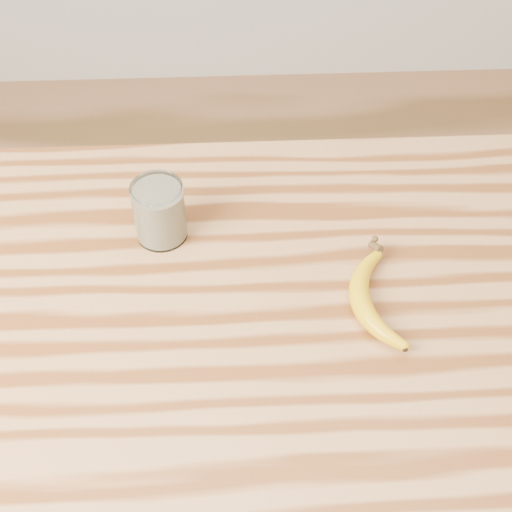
{
  "coord_description": "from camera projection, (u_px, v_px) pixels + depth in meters",
  "views": [
    {
      "loc": [
        -0.12,
        -0.65,
        1.73
      ],
      "look_at": [
        -0.09,
        0.08,
        0.93
      ],
      "focal_mm": 50.0,
      "sensor_mm": 36.0,
      "label": 1
    }
  ],
  "objects": [
    {
      "name": "room",
      "position": [
        346.0,
        32.0,
        0.72
      ],
      "size": [
        4.04,
        4.04,
        2.7
      ],
      "color": "#9D6842",
      "rests_on": "ground"
    },
    {
      "name": "table",
      "position": [
        313.0,
        360.0,
        1.15
      ],
      "size": [
        1.2,
        0.8,
        0.9
      ],
      "color": "#B37946",
      "rests_on": "ground"
    },
    {
      "name": "smoothie_glass",
      "position": [
        159.0,
        212.0,
        1.12
      ],
      "size": [
        0.08,
        0.08,
        0.1
      ],
      "color": "white",
      "rests_on": "table"
    },
    {
      "name": "banana",
      "position": [
        360.0,
        300.0,
        1.04
      ],
      "size": [
        0.11,
        0.26,
        0.03
      ],
      "primitive_type": null,
      "rotation": [
        0.0,
        0.0,
        0.06
      ],
      "color": "#DFA80A",
      "rests_on": "table"
    }
  ]
}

